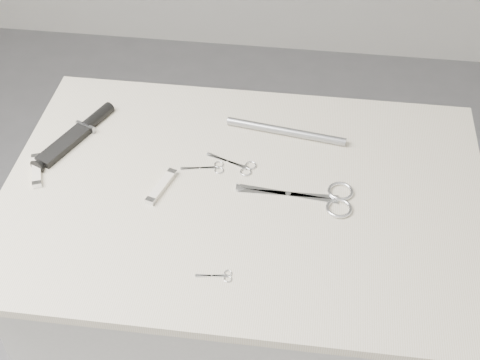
# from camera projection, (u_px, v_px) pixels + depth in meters

# --- Properties ---
(plinth) EXTENTS (0.90, 0.60, 0.90)m
(plinth) POSITION_uv_depth(u_px,v_px,m) (243.00, 322.00, 1.70)
(plinth) COLOR beige
(plinth) RESTS_ON ground
(display_board) EXTENTS (1.00, 0.70, 0.02)m
(display_board) POSITION_uv_depth(u_px,v_px,m) (244.00, 195.00, 1.39)
(display_board) COLOR beige
(display_board) RESTS_ON plinth
(large_shears) EXTENTS (0.24, 0.10, 0.01)m
(large_shears) POSITION_uv_depth(u_px,v_px,m) (321.00, 198.00, 1.36)
(large_shears) COLOR silver
(large_shears) RESTS_ON display_board
(embroidery_scissors_a) EXTENTS (0.11, 0.07, 0.00)m
(embroidery_scissors_a) POSITION_uv_depth(u_px,v_px,m) (239.00, 165.00, 1.44)
(embroidery_scissors_a) COLOR silver
(embroidery_scissors_a) RESTS_ON display_board
(embroidery_scissors_b) EXTENTS (0.09, 0.04, 0.00)m
(embroidery_scissors_b) POSITION_uv_depth(u_px,v_px,m) (209.00, 168.00, 1.43)
(embroidery_scissors_b) COLOR silver
(embroidery_scissors_b) RESTS_ON display_board
(tiny_scissors) EXTENTS (0.07, 0.03, 0.00)m
(tiny_scissors) POSITION_uv_depth(u_px,v_px,m) (219.00, 276.00, 1.22)
(tiny_scissors) COLOR silver
(tiny_scissors) RESTS_ON display_board
(sheathed_knife) EXTENTS (0.12, 0.23, 0.03)m
(sheathed_knife) POSITION_uv_depth(u_px,v_px,m) (80.00, 132.00, 1.51)
(sheathed_knife) COLOR black
(sheathed_knife) RESTS_ON display_board
(pocket_knife_a) EXTENTS (0.05, 0.11, 0.01)m
(pocket_knife_a) POSITION_uv_depth(u_px,v_px,m) (161.00, 186.00, 1.38)
(pocket_knife_a) COLOR white
(pocket_knife_a) RESTS_ON display_board
(pocket_knife_b) EXTENTS (0.06, 0.10, 0.01)m
(pocket_knife_b) POSITION_uv_depth(u_px,v_px,m) (36.00, 170.00, 1.42)
(pocket_knife_b) COLOR white
(pocket_knife_b) RESTS_ON display_board
(metal_rail) EXTENTS (0.27, 0.06, 0.02)m
(metal_rail) POSITION_uv_depth(u_px,v_px,m) (286.00, 131.00, 1.51)
(metal_rail) COLOR #95979D
(metal_rail) RESTS_ON display_board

